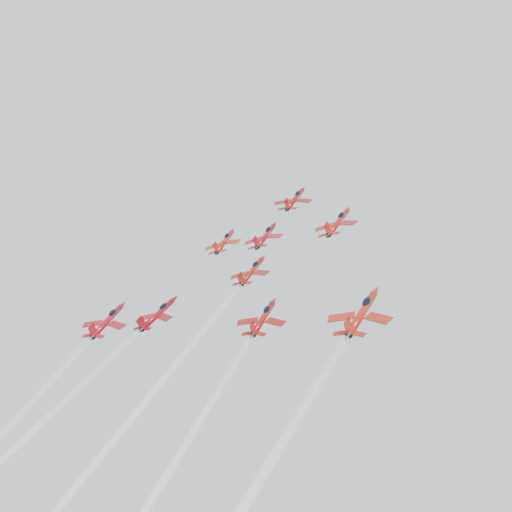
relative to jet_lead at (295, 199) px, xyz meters
The scene contains 6 objects.
jet_lead is the anchor object (origin of this frame).
jet_row2_left 20.19m from the jet_lead, 126.10° to the right, with size 8.65×10.40×8.61m.
jet_row2_center 17.38m from the jet_lead, 89.89° to the right, with size 8.89×10.69×8.85m.
jet_row2_right 21.95m from the jet_lead, 37.46° to the right, with size 9.54×11.46×9.49m.
jet_center 73.04m from the jet_lead, 86.43° to the right, with size 8.38×70.96×59.26m.
jet_rear_left 87.88m from the jet_lead, 98.98° to the right, with size 8.67×73.41×61.31m.
Camera 1 is at (68.14, -114.41, 137.50)m, focal length 50.00 mm.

